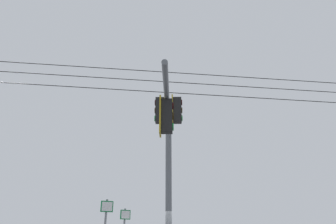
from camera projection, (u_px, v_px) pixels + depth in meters
signal_mast_assembly at (168, 142)px, 8.99m from camera, size 1.22×4.10×6.35m
overhead_wire_span at (202, 84)px, 10.56m from camera, size 26.77×1.75×1.55m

